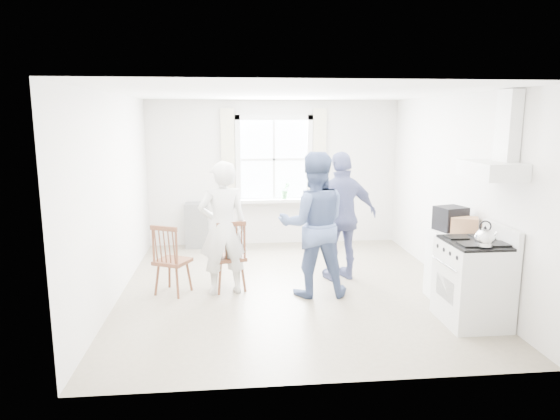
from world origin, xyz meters
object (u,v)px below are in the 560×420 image
Objects in this scene: windsor_chair_a at (230,248)px; person_right at (342,216)px; windsor_chair_b at (168,252)px; person_left at (223,228)px; person_mid at (313,225)px; stereo_stack at (450,218)px; low_cabinet at (452,266)px; gas_stove at (473,281)px.

windsor_chair_a is 1.66m from person_right.
windsor_chair_b is at bearing -175.61° from windsor_chair_a.
windsor_chair_a is 0.30m from person_left.
person_mid is 1.02× the size of person_right.
stereo_stack is at bearing -7.33° from windsor_chair_b.
person_mid is at bearing 167.17° from low_cabinet.
person_right reaches higher than windsor_chair_a.
stereo_stack reaches higher than windsor_chair_b.
windsor_chair_b is 0.77m from person_left.
windsor_chair_a is 1.14m from person_mid.
person_right is at bearing 123.98° from gas_stove.
windsor_chair_a is 0.81m from windsor_chair_b.
person_mid is (1.16, -0.16, 0.06)m from person_left.
low_cabinet is at bearing -68.31° from stereo_stack.
person_left reaches higher than low_cabinet.
stereo_stack is at bearing 111.69° from low_cabinet.
windsor_chair_a reaches higher than low_cabinet.
gas_stove is 0.70m from low_cabinet.
windsor_chair_a is at bearing 154.63° from gas_stove.
gas_stove is at bearing -19.20° from windsor_chair_b.
windsor_chair_a is at bearing 168.09° from low_cabinet.
low_cabinet is 2.96m from person_left.
low_cabinet is 2.85m from windsor_chair_a.
person_left is at bearing 1.95° from windsor_chair_b.
windsor_chair_b is at bearing -2.28° from person_right.
person_left is (-2.85, 0.48, -0.17)m from stereo_stack.
low_cabinet is at bearing 157.67° from person_left.
low_cabinet is at bearing -8.34° from windsor_chair_b.
windsor_chair_a is at bearing 0.92° from person_right.
low_cabinet is 1.62m from person_right.
stereo_stack reaches higher than windsor_chair_a.
person_mid is at bearing 146.42° from gas_stove.
stereo_stack reaches higher than gas_stove.
stereo_stack is 0.23× the size of person_left.
windsor_chair_a is at bearing 169.32° from stereo_stack.
gas_stove reaches higher than windsor_chair_a.
person_left reaches higher than windsor_chair_b.
gas_stove is 2.77× the size of stereo_stack.
windsor_chair_b is at bearing 172.67° from stereo_stack.
stereo_stack is 0.41× the size of windsor_chair_a.
person_right is (2.38, 0.46, 0.34)m from windsor_chair_b.
gas_stove is 3.10m from person_left.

